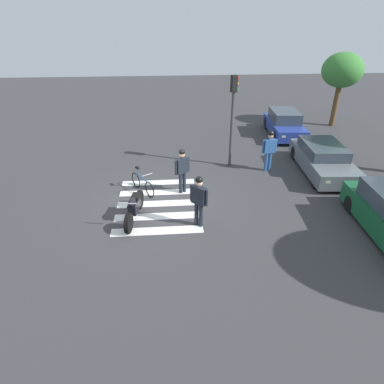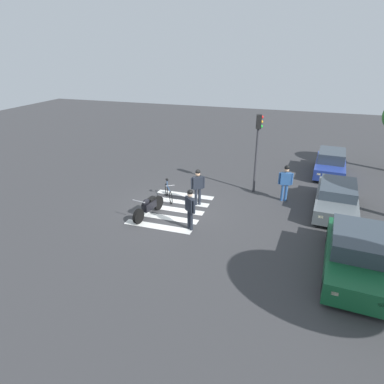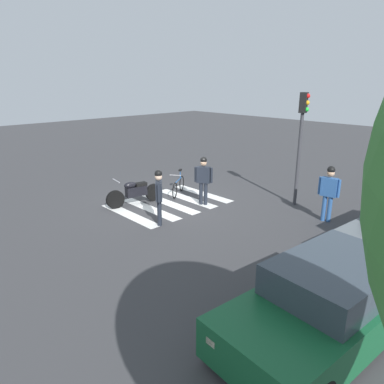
{
  "view_description": "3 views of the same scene",
  "coord_description": "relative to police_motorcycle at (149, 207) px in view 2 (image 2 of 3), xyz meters",
  "views": [
    {
      "loc": [
        10.92,
        0.42,
        6.33
      ],
      "look_at": [
        0.49,
        1.26,
        0.71
      ],
      "focal_mm": 30.94,
      "sensor_mm": 36.0,
      "label": 1
    },
    {
      "loc": [
        13.53,
        5.38,
        7.16
      ],
      "look_at": [
        0.14,
        1.02,
        1.09
      ],
      "focal_mm": 31.54,
      "sensor_mm": 36.0,
      "label": 2
    },
    {
      "loc": [
        8.28,
        10.04,
        4.53
      ],
      "look_at": [
        0.22,
        1.51,
        0.85
      ],
      "focal_mm": 33.65,
      "sensor_mm": 36.0,
      "label": 3
    }
  ],
  "objects": [
    {
      "name": "leaning_bicycle",
      "position": [
        -2.01,
        0.17,
        -0.11
      ],
      "size": [
        1.45,
        0.98,
        0.98
      ],
      "color": "black",
      "rests_on": "ground_plane"
    },
    {
      "name": "officer_by_motorcycle",
      "position": [
        0.57,
        2.18,
        0.6
      ],
      "size": [
        0.47,
        0.55,
        1.84
      ],
      "color": "#1E232D",
      "rests_on": "ground_plane"
    },
    {
      "name": "ground_plane",
      "position": [
        -0.99,
        0.79,
        -0.47
      ],
      "size": [
        60.0,
        60.0,
        0.0
      ],
      "primitive_type": "plane",
      "color": "#38383A"
    },
    {
      "name": "car_grey_coupe",
      "position": [
        -3.35,
        8.17,
        0.15
      ],
      "size": [
        4.62,
        2.16,
        1.27
      ],
      "color": "black",
      "rests_on": "ground_plane"
    },
    {
      "name": "traffic_light_pole",
      "position": [
        -4.37,
        4.16,
        2.3
      ],
      "size": [
        0.29,
        0.35,
        4.11
      ],
      "color": "#38383D",
      "rests_on": "ground_plane"
    },
    {
      "name": "pedestrian_bystander",
      "position": [
        -3.64,
        5.76,
        0.64
      ],
      "size": [
        0.28,
        0.69,
        1.89
      ],
      "color": "#2D5999",
      "rests_on": "ground_plane"
    },
    {
      "name": "police_motorcycle",
      "position": [
        0.0,
        0.0,
        0.0
      ],
      "size": [
        2.25,
        0.69,
        1.06
      ],
      "color": "black",
      "rests_on": "ground_plane"
    },
    {
      "name": "crosswalk_stripes",
      "position": [
        -0.99,
        0.79,
        -0.47
      ],
      "size": [
        4.05,
        3.06,
        0.01
      ],
      "color": "silver",
      "rests_on": "ground_plane"
    },
    {
      "name": "officer_on_foot",
      "position": [
        -1.85,
        1.77,
        0.61
      ],
      "size": [
        0.44,
        0.59,
        1.84
      ],
      "color": "#1E232D",
      "rests_on": "ground_plane"
    },
    {
      "name": "car_green_compact",
      "position": [
        1.67,
        8.46,
        0.22
      ],
      "size": [
        4.64,
        2.24,
        1.47
      ],
      "color": "black",
      "rests_on": "ground_plane"
    },
    {
      "name": "car_blue_hatchback",
      "position": [
        -8.55,
        8.13,
        0.21
      ],
      "size": [
        4.17,
        1.99,
        1.42
      ],
      "color": "black",
      "rests_on": "ground_plane"
    }
  ]
}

